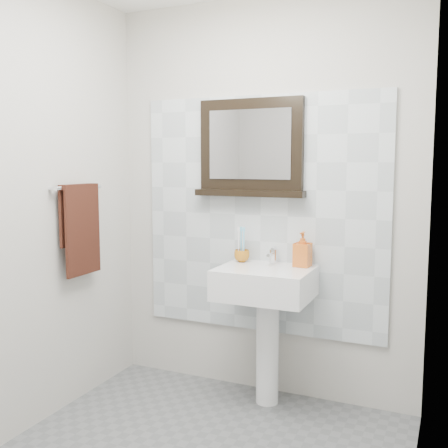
# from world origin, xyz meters

# --- Properties ---
(back_wall) EXTENTS (2.00, 0.01, 2.50)m
(back_wall) POSITION_xyz_m (0.00, 1.10, 1.25)
(back_wall) COLOR #B9B6AF
(back_wall) RESTS_ON ground
(left_wall) EXTENTS (0.01, 2.20, 2.50)m
(left_wall) POSITION_xyz_m (-1.00, 0.00, 1.25)
(left_wall) COLOR #B9B6AF
(left_wall) RESTS_ON ground
(right_wall) EXTENTS (0.01, 2.20, 2.50)m
(right_wall) POSITION_xyz_m (1.00, 0.00, 1.25)
(right_wall) COLOR #B9B6AF
(right_wall) RESTS_ON ground
(splashback) EXTENTS (1.60, 0.02, 1.50)m
(splashback) POSITION_xyz_m (0.00, 1.09, 1.15)
(splashback) COLOR silver
(splashback) RESTS_ON back_wall
(pedestal_sink) EXTENTS (0.55, 0.44, 0.96)m
(pedestal_sink) POSITION_xyz_m (0.11, 0.87, 0.68)
(pedestal_sink) COLOR white
(pedestal_sink) RESTS_ON ground
(toothbrush_cup) EXTENTS (0.11, 0.11, 0.08)m
(toothbrush_cup) POSITION_xyz_m (-0.09, 0.99, 0.90)
(toothbrush_cup) COLOR #B66C15
(toothbrush_cup) RESTS_ON pedestal_sink
(toothbrushes) EXTENTS (0.05, 0.04, 0.21)m
(toothbrushes) POSITION_xyz_m (-0.09, 0.99, 0.98)
(toothbrushes) COLOR white
(toothbrushes) RESTS_ON toothbrush_cup
(soap_dispenser) EXTENTS (0.10, 0.10, 0.21)m
(soap_dispenser) POSITION_xyz_m (0.30, 0.99, 0.97)
(soap_dispenser) COLOR red
(soap_dispenser) RESTS_ON pedestal_sink
(framed_mirror) EXTENTS (0.71, 0.11, 0.61)m
(framed_mirror) POSITION_xyz_m (-0.06, 1.06, 1.56)
(framed_mirror) COLOR black
(framed_mirror) RESTS_ON back_wall
(towel_bar) EXTENTS (0.07, 0.40, 0.03)m
(towel_bar) POSITION_xyz_m (-0.95, 0.49, 1.33)
(towel_bar) COLOR silver
(towel_bar) RESTS_ON left_wall
(hand_towel) EXTENTS (0.06, 0.30, 0.55)m
(hand_towel) POSITION_xyz_m (-0.94, 0.49, 1.12)
(hand_towel) COLOR black
(hand_towel) RESTS_ON towel_bar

